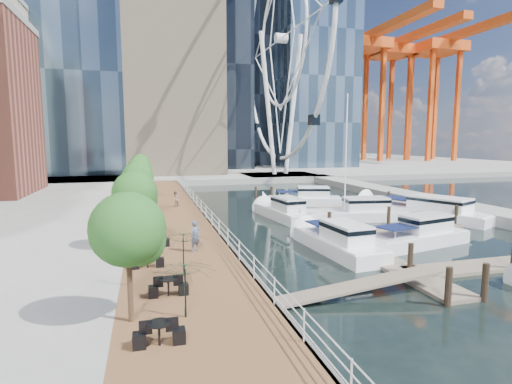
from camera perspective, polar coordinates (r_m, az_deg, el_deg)
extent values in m
plane|color=black|center=(23.89, 12.27, -10.66)|extent=(520.00, 520.00, 0.00)
cube|color=brown|center=(35.76, -12.44, -3.84)|extent=(6.00, 60.00, 1.00)
cube|color=#595954|center=(36.03, -7.66, -3.65)|extent=(0.25, 60.00, 1.00)
cube|color=gray|center=(122.72, -10.45, 4.00)|extent=(200.00, 114.00, 1.00)
cube|color=gray|center=(50.94, 21.82, -0.90)|extent=(4.00, 60.00, 1.00)
cube|color=gray|center=(76.49, 3.46, 2.19)|extent=(14.00, 12.00, 1.00)
cube|color=#6D6051|center=(33.82, 8.90, -5.08)|extent=(2.00, 32.00, 0.20)
cube|color=#6D6051|center=(27.70, 31.24, -8.85)|extent=(12.00, 2.00, 0.20)
cube|color=#6D6051|center=(35.05, 19.28, -4.97)|extent=(12.00, 2.00, 0.20)
cube|color=#6D6051|center=(43.47, 11.77, -2.39)|extent=(12.00, 2.00, 0.20)
cylinder|color=white|center=(75.71, 1.71, 12.37)|extent=(0.80, 0.80, 26.00)
cylinder|color=white|center=(77.32, 5.33, 12.24)|extent=(0.80, 0.80, 26.00)
torus|color=white|center=(78.45, 3.61, 21.08)|extent=(0.70, 44.70, 44.70)
cylinder|color=#3F2B1C|center=(14.97, -17.55, -12.97)|extent=(0.20, 0.20, 2.40)
sphere|color=#265B1E|center=(14.39, -17.87, -5.09)|extent=(2.60, 2.60, 2.60)
cylinder|color=#3F2B1C|center=(24.60, -16.76, -4.98)|extent=(0.20, 0.20, 2.40)
sphere|color=#265B1E|center=(24.26, -16.94, -0.12)|extent=(2.60, 2.60, 2.60)
cylinder|color=#3F2B1C|center=(34.45, -16.42, -1.51)|extent=(0.20, 0.20, 2.40)
sphere|color=#265B1E|center=(34.20, -16.54, 1.97)|extent=(2.60, 2.60, 2.60)
cylinder|color=#3F2B1C|center=(44.36, -16.23, 0.41)|extent=(0.20, 0.20, 2.40)
sphere|color=#265B1E|center=(44.17, -16.33, 3.11)|extent=(2.60, 2.60, 2.60)
cylinder|color=#3F2B1C|center=(54.30, -16.11, 1.62)|extent=(0.20, 0.20, 2.40)
sphere|color=#265B1E|center=(54.15, -16.19, 3.84)|extent=(2.60, 2.60, 2.60)
imported|color=#4A5063|center=(23.19, -8.65, -6.24)|extent=(0.79, 0.73, 1.81)
imported|color=#8C6A61|center=(39.09, -11.49, -0.98)|extent=(0.91, 0.95, 1.54)
imported|color=#363D43|center=(53.42, -14.76, 1.25)|extent=(1.13, 0.85, 1.78)
imported|color=#103D23|center=(14.87, -10.05, -13.61)|extent=(2.68, 2.72, 2.05)
imported|color=#0D3219|center=(19.16, -10.33, -8.72)|extent=(3.05, 3.07, 2.10)
imported|color=#0F3715|center=(18.44, -17.46, -9.66)|extent=(2.91, 2.94, 2.05)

